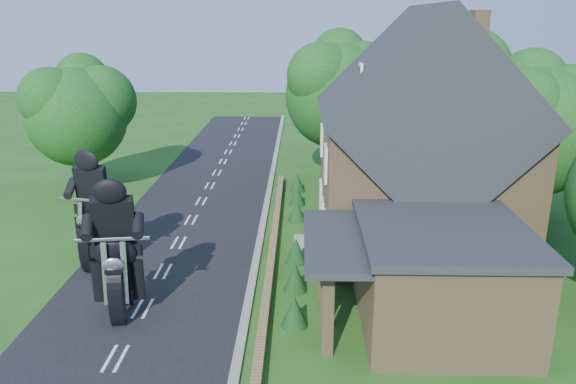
{
  "coord_description": "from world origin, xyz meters",
  "views": [
    {
      "loc": [
        5.46,
        -17.34,
        9.68
      ],
      "look_at": [
        4.96,
        4.85,
        2.8
      ],
      "focal_mm": 35.0,
      "sensor_mm": 36.0,
      "label": 1
    }
  ],
  "objects_px": {
    "garden_wall": "(273,248)",
    "house": "(419,150)",
    "motorcycle_lead": "(121,296)",
    "motorcycle_follow": "(99,249)",
    "annex": "(436,276)"
  },
  "relations": [
    {
      "from": "garden_wall",
      "to": "house",
      "type": "relative_size",
      "value": 2.15
    },
    {
      "from": "motorcycle_lead",
      "to": "motorcycle_follow",
      "type": "relative_size",
      "value": 1.0
    },
    {
      "from": "annex",
      "to": "motorcycle_follow",
      "type": "xyz_separation_m",
      "value": [
        -12.57,
        4.3,
        -1.04
      ]
    },
    {
      "from": "house",
      "to": "motorcycle_lead",
      "type": "xyz_separation_m",
      "value": [
        -11.05,
        -6.46,
        -3.61
      ]
    },
    {
      "from": "house",
      "to": "motorcycle_lead",
      "type": "relative_size",
      "value": 6.52
    },
    {
      "from": "annex",
      "to": "motorcycle_follow",
      "type": "bearing_deg",
      "value": 161.13
    },
    {
      "from": "motorcycle_follow",
      "to": "motorcycle_lead",
      "type": "bearing_deg",
      "value": 131.95
    },
    {
      "from": "motorcycle_lead",
      "to": "garden_wall",
      "type": "bearing_deg",
      "value": -139.55
    },
    {
      "from": "annex",
      "to": "motorcycle_lead",
      "type": "relative_size",
      "value": 4.49
    },
    {
      "from": "house",
      "to": "motorcycle_lead",
      "type": "height_order",
      "value": "house"
    },
    {
      "from": "garden_wall",
      "to": "house",
      "type": "xyz_separation_m",
      "value": [
        6.19,
        1.0,
        4.14
      ]
    },
    {
      "from": "garden_wall",
      "to": "motorcycle_lead",
      "type": "bearing_deg",
      "value": -131.68
    },
    {
      "from": "house",
      "to": "annex",
      "type": "distance_m",
      "value": 7.3
    },
    {
      "from": "house",
      "to": "motorcycle_follow",
      "type": "distance_m",
      "value": 13.9
    },
    {
      "from": "motorcycle_follow",
      "to": "annex",
      "type": "bearing_deg",
      "value": 174.66
    }
  ]
}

